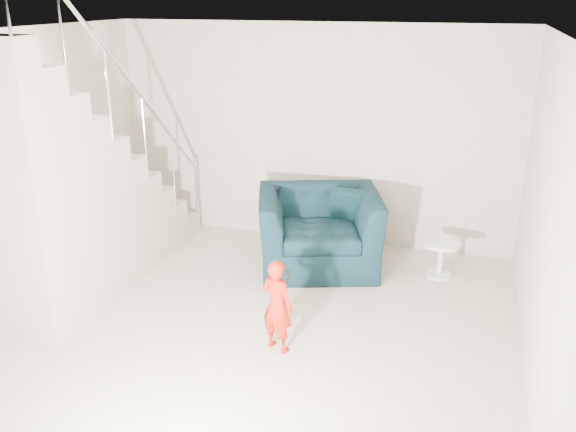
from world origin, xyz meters
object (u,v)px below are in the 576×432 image
Objects in this scene: staircase at (69,207)px; toddler at (277,306)px; side_table at (441,253)px; armchair at (319,230)px.

toddler is at bearing -11.25° from staircase.
toddler reaches higher than side_table.
armchair is 2.72m from staircase.
side_table is 0.12× the size of staircase.
side_table is at bearing 22.03° from staircase.
toddler is 0.24× the size of staircase.
armchair is 0.38× the size of staircase.
armchair is 1.39m from side_table.
armchair is 3.26× the size of side_table.
armchair is at bearing -66.86° from toddler.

